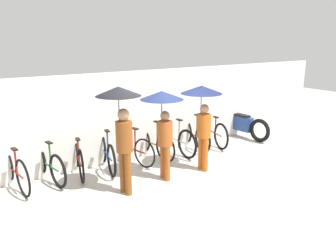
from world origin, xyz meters
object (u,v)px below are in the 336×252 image
(parked_bicycle_3, at_px, (107,153))
(parked_bicycle_8, at_px, (212,131))
(pedestrian_leading, at_px, (121,115))
(parked_bicycle_7, at_px, (193,134))
(parked_bicycle_1, at_px, (48,164))
(parked_bicycle_5, at_px, (153,143))
(pedestrian_trailing, at_px, (202,105))
(pedestrian_center, at_px, (163,112))
(parked_bicycle_0, at_px, (14,170))
(parked_bicycle_2, at_px, (78,158))
(parked_bicycle_6, at_px, (175,139))
(motorcycle, at_px, (241,124))
(parked_bicycle_4, at_px, (130,148))

(parked_bicycle_3, xyz_separation_m, parked_bicycle_8, (3.30, 0.02, -0.00))
(parked_bicycle_8, relative_size, pedestrian_leading, 0.81)
(parked_bicycle_3, height_order, parked_bicycle_7, parked_bicycle_7)
(parked_bicycle_1, bearing_deg, parked_bicycle_5, -100.02)
(pedestrian_trailing, bearing_deg, pedestrian_leading, -171.12)
(pedestrian_center, distance_m, pedestrian_trailing, 1.03)
(parked_bicycle_0, xyz_separation_m, pedestrian_trailing, (3.82, -1.31, 1.13))
(parked_bicycle_5, bearing_deg, parked_bicycle_2, 83.84)
(parked_bicycle_6, xyz_separation_m, motorcycle, (2.58, 0.08, 0.00))
(pedestrian_trailing, bearing_deg, pedestrian_center, -176.57)
(parked_bicycle_3, distance_m, pedestrian_leading, 1.79)
(pedestrian_trailing, bearing_deg, parked_bicycle_1, 164.01)
(parked_bicycle_6, xyz_separation_m, pedestrian_center, (-1.16, -1.19, 1.09))
(parked_bicycle_1, xyz_separation_m, pedestrian_leading, (1.10, -1.40, 1.22))
(parked_bicycle_4, relative_size, parked_bicycle_6, 0.91)
(parked_bicycle_0, bearing_deg, parked_bicycle_3, -99.85)
(parked_bicycle_6, relative_size, pedestrian_trailing, 0.93)
(parked_bicycle_1, bearing_deg, parked_bicycle_4, -100.65)
(pedestrian_leading, bearing_deg, motorcycle, 8.27)
(parked_bicycle_5, xyz_separation_m, pedestrian_center, (-0.50, -1.24, 1.11))
(parked_bicycle_3, bearing_deg, parked_bicycle_7, -77.14)
(pedestrian_center, bearing_deg, parked_bicycle_0, 160.43)
(parked_bicycle_2, relative_size, parked_bicycle_5, 0.98)
(pedestrian_leading, xyz_separation_m, pedestrian_trailing, (2.06, 0.08, -0.07))
(parked_bicycle_0, xyz_separation_m, parked_bicycle_1, (0.66, 0.01, -0.02))
(parked_bicycle_0, distance_m, parked_bicycle_2, 1.32)
(parked_bicycle_8, bearing_deg, pedestrian_trailing, 143.11)
(parked_bicycle_6, xyz_separation_m, pedestrian_leading, (-2.20, -1.33, 1.20))
(parked_bicycle_1, distance_m, pedestrian_trailing, 3.62)
(parked_bicycle_3, relative_size, pedestrian_leading, 0.81)
(parked_bicycle_2, xyz_separation_m, parked_bicycle_5, (1.98, 0.01, -0.01))
(parked_bicycle_6, bearing_deg, parked_bicycle_3, 90.32)
(parked_bicycle_0, xyz_separation_m, parked_bicycle_2, (1.32, -0.02, -0.01))
(parked_bicycle_2, distance_m, parked_bicycle_7, 3.30)
(parked_bicycle_0, relative_size, parked_bicycle_6, 0.95)
(parked_bicycle_2, xyz_separation_m, pedestrian_leading, (0.44, -1.37, 1.21))
(parked_bicycle_5, bearing_deg, parked_bicycle_0, 83.40)
(pedestrian_trailing, bearing_deg, parked_bicycle_6, 90.42)
(parked_bicycle_2, xyz_separation_m, parked_bicycle_4, (1.32, -0.01, -0.01))
(parked_bicycle_8, distance_m, pedestrian_trailing, 2.23)
(parked_bicycle_0, height_order, parked_bicycle_8, parked_bicycle_8)
(parked_bicycle_4, xyz_separation_m, pedestrian_center, (0.16, -1.22, 1.11))
(parked_bicycle_1, height_order, parked_bicycle_8, parked_bicycle_1)
(parked_bicycle_3, height_order, parked_bicycle_6, parked_bicycle_3)
(parked_bicycle_1, bearing_deg, parked_bicycle_2, -102.39)
(parked_bicycle_3, xyz_separation_m, motorcycle, (4.56, 0.11, 0.01))
(pedestrian_center, xyz_separation_m, motorcycle, (3.74, 1.28, -1.09))
(parked_bicycle_7, bearing_deg, parked_bicycle_4, 98.42)
(parked_bicycle_2, height_order, parked_bicycle_5, parked_bicycle_5)
(parked_bicycle_4, bearing_deg, parked_bicycle_7, -103.18)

